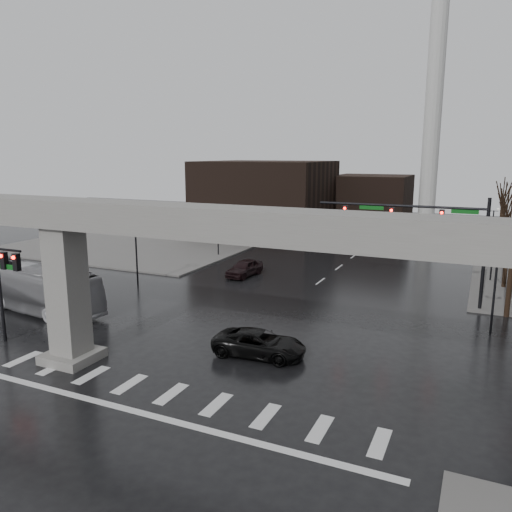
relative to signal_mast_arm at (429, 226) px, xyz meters
The scene contains 22 objects.
ground 21.64m from the signal_mast_arm, 115.57° to the right, with size 160.00×160.00×0.00m, color black.
sidewalk_nw 39.41m from the signal_mast_arm, 153.82° to the left, with size 28.00×36.00×0.15m, color #625F5D.
elevated_guideway 20.35m from the signal_mast_arm, 112.35° to the right, with size 48.00×2.60×8.70m.
building_far_left 32.68m from the signal_mast_arm, 134.74° to the left, with size 16.00×14.00×10.00m, color black.
building_far_mid 35.02m from the signal_mast_arm, 108.32° to the left, with size 10.00×10.00×8.00m, color black.
smokestack 28.38m from the signal_mast_arm, 96.28° to the left, with size 3.60×3.60×30.00m.
signal_mast_arm is the anchor object (origin of this frame).
signal_left_pole 28.09m from the signal_mast_arm, 139.26° to the right, with size 2.30×0.30×6.00m.
lamp_right_0 6.99m from the signal_mast_arm, 46.80° to the right, with size 1.22×0.32×5.11m.
lamp_right_1 10.51m from the signal_mast_arm, 63.90° to the left, with size 1.22×0.32×5.11m.
lamp_right_2 23.75m from the signal_mast_arm, 79.01° to the left, with size 1.22×0.32×5.11m.
lamp_left_0 23.12m from the signal_mast_arm, 167.96° to the right, with size 1.22×0.32×5.11m.
lamp_left_1 24.42m from the signal_mast_arm, 157.75° to the left, with size 1.22×0.32×5.11m.
lamp_left_2 32.40m from the signal_mast_arm, 134.11° to the left, with size 1.22×0.32×5.11m.
tree_right_0 6.37m from the signal_mast_arm, ahead, with size 1.09×1.58×7.50m.
tree_right_1 9.57m from the signal_mast_arm, 52.50° to the left, with size 1.09×1.61×7.67m.
tree_right_2 16.45m from the signal_mast_arm, 70.00° to the left, with size 1.10×1.63×7.85m.
tree_right_3 24.04m from the signal_mast_arm, 76.58° to the left, with size 1.11×1.66×8.02m.
tree_right_4 31.83m from the signal_mast_arm, 79.94° to the left, with size 1.12×1.69×8.19m.
pickup_truck 16.53m from the signal_mast_arm, 116.86° to the right, with size 2.37×5.14×1.43m, color black.
city_bus 28.45m from the signal_mast_arm, 152.05° to the right, with size 2.74×11.72×3.27m, color #98979C.
far_car 16.78m from the signal_mast_arm, behind, with size 1.79×4.44×1.51m, color black.
Camera 1 is at (12.50, -18.79, 10.93)m, focal length 35.00 mm.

